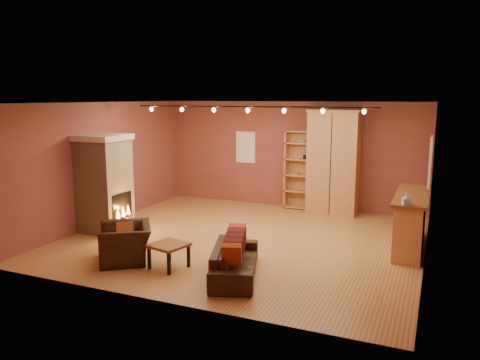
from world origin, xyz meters
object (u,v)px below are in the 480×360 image
at_px(bookcase, 302,169).
at_px(coffee_table, 169,247).
at_px(armoire, 333,162).
at_px(bar_counter, 411,221).
at_px(loveseat, 235,255).
at_px(fireplace, 105,183).
at_px(armchair, 125,237).

relative_size(bookcase, coffee_table, 3.00).
distance_m(armoire, bar_counter, 3.06).
xyz_separation_m(loveseat, coffee_table, (-1.19, -0.12, 0.01)).
xyz_separation_m(bookcase, bar_counter, (2.87, -2.42, -0.50)).
height_order(fireplace, coffee_table, fireplace).
bearing_deg(armchair, coffee_table, 52.26).
bearing_deg(coffee_table, armchair, 178.88).
height_order(bookcase, armchair, bookcase).
bearing_deg(armoire, bookcase, 165.70).
relative_size(fireplace, armoire, 0.81).
bearing_deg(armoire, loveseat, -96.60).
bearing_deg(bar_counter, fireplace, -168.01).
height_order(fireplace, bar_counter, fireplace).
relative_size(armoire, coffee_table, 3.81).
relative_size(bookcase, armchair, 1.71).
distance_m(bookcase, bar_counter, 3.79).
height_order(fireplace, bookcase, fireplace).
relative_size(bar_counter, coffee_table, 3.29).
bearing_deg(armchair, armoire, 115.03).
height_order(bookcase, bar_counter, bookcase).
xyz_separation_m(fireplace, bar_counter, (6.24, 1.33, -0.51)).
height_order(bookcase, coffee_table, bookcase).
distance_m(bar_counter, armchair, 5.41).
height_order(fireplace, loveseat, fireplace).
bearing_deg(loveseat, armchair, 74.03).
height_order(bookcase, loveseat, bookcase).
height_order(armoire, loveseat, armoire).
xyz_separation_m(fireplace, bookcase, (3.37, 3.74, -0.01)).
xyz_separation_m(fireplace, coffee_table, (2.50, -1.44, -0.69)).
bearing_deg(coffee_table, bar_counter, 36.43).
relative_size(fireplace, armchair, 1.76).
distance_m(fireplace, coffee_table, 2.96).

